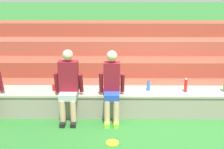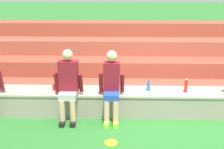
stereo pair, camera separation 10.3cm
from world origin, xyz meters
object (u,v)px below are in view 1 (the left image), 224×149
water_bottle_near_left (148,86)px  person_center (112,85)px  water_bottle_mid_left (186,85)px  frisbee (112,143)px  person_left_of_center (68,84)px  plastic_cup_right_end (54,88)px

water_bottle_near_left → person_center: bearing=-154.4°
water_bottle_mid_left → frisbee: 1.97m
frisbee → person_left_of_center: bearing=134.1°
person_left_of_center → plastic_cup_right_end: person_left_of_center is taller
water_bottle_mid_left → water_bottle_near_left: bearing=174.0°
person_center → water_bottle_near_left: bearing=25.6°
person_left_of_center → water_bottle_near_left: 1.62m
water_bottle_near_left → plastic_cup_right_end: water_bottle_near_left is taller
water_bottle_near_left → plastic_cup_right_end: 1.92m
person_center → frisbee: (0.02, -0.89, -0.72)m
person_left_of_center → water_bottle_near_left: person_left_of_center is taller
water_bottle_mid_left → plastic_cup_right_end: size_ratio=2.26×
frisbee → plastic_cup_right_end: bearing=134.6°
person_center → frisbee: bearing=-88.9°
water_bottle_near_left → frisbee: (-0.73, -1.24, -0.59)m
person_left_of_center → water_bottle_near_left: (1.57, 0.37, -0.15)m
water_bottle_mid_left → frisbee: size_ratio=1.27×
water_bottle_mid_left → person_left_of_center: bearing=-172.8°
water_bottle_near_left → frisbee: size_ratio=0.96×
water_bottle_mid_left → plastic_cup_right_end: (-2.66, 0.04, -0.07)m
water_bottle_mid_left → water_bottle_near_left: (-0.74, 0.08, -0.03)m
person_left_of_center → person_center: bearing=0.9°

